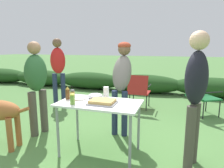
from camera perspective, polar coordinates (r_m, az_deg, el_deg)
name	(u,v)px	position (r m, az deg, el deg)	size (l,w,h in m)	color
ground_plane	(100,153)	(2.98, -3.43, -19.03)	(60.00, 60.00, 0.00)	#4C7A3D
shrub_hedge	(145,84)	(6.61, 9.53, 0.14)	(14.40, 0.90, 0.58)	#1E4219
folding_table	(100,108)	(2.71, -3.59, -6.77)	(1.10, 0.64, 0.74)	white
food_tray	(102,102)	(2.61, -2.75, -5.12)	(0.35, 0.29, 0.06)	#9E9EA3
plate_stack	(79,98)	(2.88, -9.47, -4.06)	(0.21, 0.21, 0.02)	white
mixing_bowl	(95,96)	(2.89, -4.79, -3.37)	(0.22, 0.22, 0.07)	silver
paper_cup_stack	(106,93)	(2.86, -1.70, -2.48)	(0.08, 0.08, 0.17)	white
beer_bottle	(68,93)	(2.89, -12.57, -2.55)	(0.06, 0.06, 0.18)	brown
relish_jar	(72,99)	(2.62, -11.22, -4.31)	(0.06, 0.06, 0.14)	olive
spice_jar	(73,96)	(2.75, -11.19, -3.32)	(0.06, 0.06, 0.16)	#B2893D
standing_person_in_olive_jacket	(122,76)	(3.32, 2.86, 2.27)	(0.33, 0.45, 1.55)	#232D4C
standing_person_in_dark_puffer	(36,80)	(3.52, -20.80, 0.95)	(0.36, 0.45, 1.56)	#4C473D
standing_person_in_gray_fleece	(196,87)	(2.55, 22.80, -0.91)	(0.35, 0.41, 1.65)	#4C473D
standing_person_with_beanie	(58,65)	(5.22, -15.15, 5.19)	(0.45, 0.43, 1.68)	#232D4C
camp_chair_green_behind_table	(202,95)	(4.67, 24.23, -2.76)	(0.75, 0.71, 0.83)	#19602D
camp_chair_near_hedge	(139,90)	(4.76, 7.69, -1.68)	(0.49, 0.60, 0.83)	maroon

